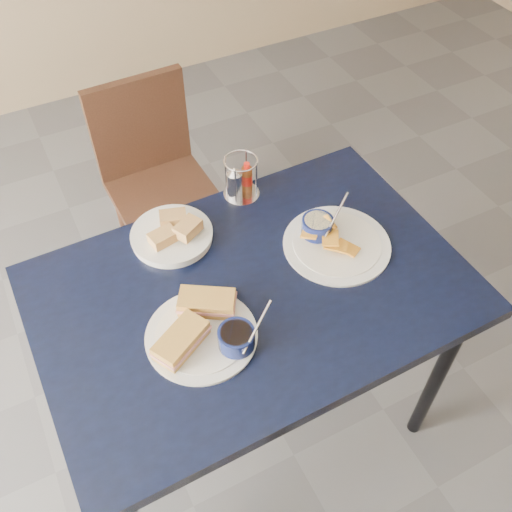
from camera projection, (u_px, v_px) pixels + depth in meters
name	position (u px, v px, depth m)	size (l,w,h in m)	color
ground	(294.00, 455.00, 1.97)	(6.00, 6.00, 0.00)	#4A4A4E
dining_table	(253.00, 304.00, 1.56)	(1.14, 0.77, 0.75)	black
chair_far	(154.00, 168.00, 2.25)	(0.39, 0.38, 0.81)	black
sandwich_plate	(205.00, 329.00, 1.39)	(0.30, 0.28, 0.12)	white
plantain_plate	(330.00, 238.00, 1.60)	(0.30, 0.30, 0.12)	white
bread_basket	(173.00, 234.00, 1.60)	(0.23, 0.23, 0.07)	white
condiment_caddy	(240.00, 181.00, 1.70)	(0.11, 0.11, 0.14)	silver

